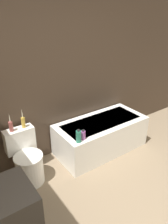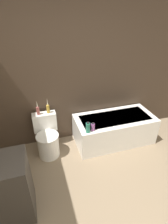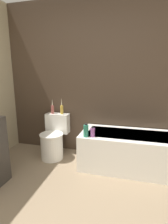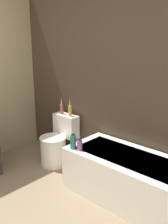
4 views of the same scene
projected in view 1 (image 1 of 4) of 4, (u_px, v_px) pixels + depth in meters
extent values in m
cube|color=#423326|center=(40.00, 78.00, 3.06)|extent=(6.40, 0.06, 2.60)
cube|color=white|center=(101.00, 135.00, 3.63)|extent=(1.49, 0.71, 0.53)
cube|color=#B7BCC6|center=(101.00, 122.00, 3.52)|extent=(1.29, 0.51, 0.01)
cylinder|color=white|center=(30.00, 169.00, 2.97)|extent=(0.37, 0.37, 0.41)
cylinder|color=white|center=(28.00, 157.00, 2.87)|extent=(0.39, 0.39, 0.02)
cube|color=white|center=(20.00, 140.00, 3.02)|extent=(0.41, 0.17, 0.34)
cylinder|color=#994C47|center=(11.00, 127.00, 2.86)|extent=(0.05, 0.05, 0.14)
sphere|color=#994C47|center=(10.00, 122.00, 2.83)|extent=(0.03, 0.03, 0.03)
cone|color=beige|center=(9.00, 118.00, 2.81)|extent=(0.02, 0.02, 0.13)
cylinder|color=gold|center=(23.00, 122.00, 2.96)|extent=(0.05, 0.05, 0.15)
sphere|color=gold|center=(23.00, 118.00, 2.92)|extent=(0.03, 0.03, 0.03)
cone|color=beige|center=(22.00, 113.00, 2.90)|extent=(0.02, 0.02, 0.13)
cylinder|color=#267259|center=(79.00, 137.00, 2.95)|extent=(0.07, 0.07, 0.17)
cylinder|color=black|center=(78.00, 130.00, 2.91)|extent=(0.04, 0.04, 0.02)
cylinder|color=#8C4C8C|center=(83.00, 135.00, 3.02)|extent=(0.06, 0.06, 0.13)
cylinder|color=black|center=(83.00, 131.00, 2.99)|extent=(0.04, 0.04, 0.02)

